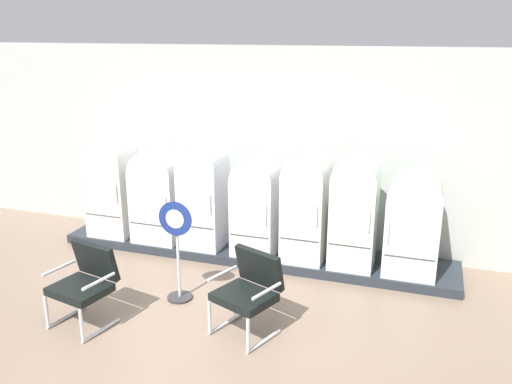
% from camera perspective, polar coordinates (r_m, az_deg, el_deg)
% --- Properties ---
extents(ground, '(12.00, 10.00, 0.05)m').
position_cam_1_polar(ground, '(5.63, -10.94, -18.96)').
color(ground, '#836C5A').
extents(back_wall, '(11.76, 0.12, 3.03)m').
position_cam_1_polar(back_wall, '(8.11, 1.06, 4.85)').
color(back_wall, beige).
rests_on(back_wall, ground).
extents(display_plinth, '(5.90, 0.95, 0.13)m').
position_cam_1_polar(display_plinth, '(7.99, -0.37, -6.41)').
color(display_plinth, '#272E35').
rests_on(display_plinth, ground).
extents(refrigerator_0, '(0.67, 0.62, 1.58)m').
position_cam_1_polar(refrigerator_0, '(8.53, -15.26, 0.96)').
color(refrigerator_0, white).
rests_on(refrigerator_0, display_plinth).
extents(refrigerator_1, '(0.71, 0.69, 1.43)m').
position_cam_1_polar(refrigerator_1, '(8.18, -10.40, -0.03)').
color(refrigerator_1, white).
rests_on(refrigerator_1, display_plinth).
extents(refrigerator_2, '(0.61, 0.64, 1.55)m').
position_cam_1_polar(refrigerator_2, '(7.81, -5.70, -0.08)').
color(refrigerator_2, white).
rests_on(refrigerator_2, display_plinth).
extents(refrigerator_3, '(0.61, 0.64, 1.43)m').
position_cam_1_polar(refrigerator_3, '(7.55, 0.02, -1.14)').
color(refrigerator_3, white).
rests_on(refrigerator_3, display_plinth).
extents(refrigerator_4, '(0.58, 0.71, 1.54)m').
position_cam_1_polar(refrigerator_4, '(7.38, 5.40, -1.18)').
color(refrigerator_4, white).
rests_on(refrigerator_4, display_plinth).
extents(refrigerator_5, '(0.60, 0.63, 1.55)m').
position_cam_1_polar(refrigerator_5, '(7.22, 10.55, -1.74)').
color(refrigerator_5, silver).
rests_on(refrigerator_5, display_plinth).
extents(refrigerator_6, '(0.68, 0.67, 1.41)m').
position_cam_1_polar(refrigerator_6, '(7.22, 16.57, -2.93)').
color(refrigerator_6, silver).
rests_on(refrigerator_6, display_plinth).
extents(armchair_left, '(0.76, 0.73, 0.93)m').
position_cam_1_polar(armchair_left, '(6.39, -17.89, -9.01)').
color(armchair_left, silver).
rests_on(armchair_left, ground).
extents(armchair_right, '(0.81, 0.80, 0.93)m').
position_cam_1_polar(armchair_right, '(5.92, -0.73, -10.27)').
color(armchair_right, silver).
rests_on(armchair_right, ground).
extents(sign_stand, '(0.43, 0.32, 1.30)m').
position_cam_1_polar(sign_stand, '(6.62, -8.45, -6.69)').
color(sign_stand, '#2D2D30').
rests_on(sign_stand, ground).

